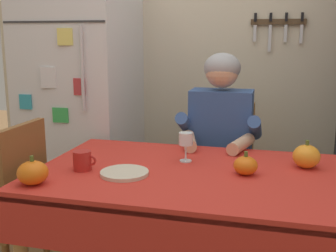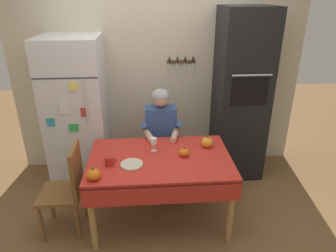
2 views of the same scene
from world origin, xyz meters
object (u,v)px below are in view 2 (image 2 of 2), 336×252
(chair_behind_person, at_px, (161,142))
(serving_tray, at_px, (132,164))
(pumpkin_small, at_px, (94,174))
(refrigerator, at_px, (77,113))
(pumpkin_large, at_px, (184,152))
(wine_glass, at_px, (154,142))
(wall_oven, at_px, (240,96))
(seated_person, at_px, (161,132))
(coffee_mug, at_px, (109,161))
(pumpkin_medium, at_px, (207,142))
(dining_table, at_px, (160,166))
(chair_left_side, at_px, (68,186))

(chair_behind_person, height_order, serving_tray, chair_behind_person)
(pumpkin_small, bearing_deg, refrigerator, 106.62)
(refrigerator, relative_size, chair_behind_person, 1.94)
(pumpkin_large, bearing_deg, wine_glass, 156.56)
(refrigerator, relative_size, wall_oven, 0.86)
(refrigerator, xyz_separation_m, seated_person, (0.99, -0.28, -0.16))
(coffee_mug, xyz_separation_m, pumpkin_large, (0.72, 0.12, -0.00))
(chair_behind_person, height_order, pumpkin_medium, chair_behind_person)
(coffee_mug, relative_size, pumpkin_large, 1.04)
(dining_table, distance_m, pumpkin_medium, 0.56)
(chair_behind_person, bearing_deg, dining_table, -93.20)
(refrigerator, xyz_separation_m, dining_table, (0.95, -0.88, -0.24))
(wine_glass, distance_m, serving_tray, 0.36)
(chair_behind_person, distance_m, wine_glass, 0.72)
(wall_oven, height_order, dining_table, wall_oven)
(wine_glass, distance_m, pumpkin_large, 0.33)
(pumpkin_small, height_order, serving_tray, pumpkin_small)
(chair_left_side, bearing_deg, pumpkin_small, -38.40)
(coffee_mug, bearing_deg, seated_person, 52.93)
(chair_left_side, relative_size, serving_tray, 4.35)
(wall_oven, distance_m, chair_behind_person, 1.15)
(wine_glass, bearing_deg, chair_left_side, -164.61)
(pumpkin_medium, bearing_deg, chair_left_side, -168.87)
(chair_left_side, relative_size, coffee_mug, 8.43)
(chair_behind_person, xyz_separation_m, pumpkin_large, (0.20, -0.76, 0.27))
(dining_table, relative_size, seated_person, 1.12)
(wine_glass, distance_m, pumpkin_small, 0.72)
(pumpkin_large, bearing_deg, pumpkin_medium, 33.24)
(chair_behind_person, distance_m, serving_tray, 0.98)
(serving_tray, bearing_deg, coffee_mug, 176.08)
(wine_glass, bearing_deg, pumpkin_medium, 4.46)
(refrigerator, bearing_deg, wine_glass, -38.94)
(pumpkin_small, bearing_deg, chair_left_side, 141.60)
(seated_person, bearing_deg, dining_table, -94.20)
(pumpkin_medium, xyz_separation_m, serving_tray, (-0.78, -0.31, -0.05))
(refrigerator, height_order, dining_table, refrigerator)
(seated_person, height_order, wine_glass, seated_person)
(seated_person, relative_size, coffee_mug, 11.29)
(seated_person, xyz_separation_m, wine_glass, (-0.10, -0.44, 0.11))
(dining_table, distance_m, pumpkin_large, 0.27)
(chair_behind_person, xyz_separation_m, coffee_mug, (-0.52, -0.88, 0.27))
(coffee_mug, xyz_separation_m, wine_glass, (0.42, 0.25, 0.06))
(dining_table, bearing_deg, wall_oven, 41.31)
(serving_tray, bearing_deg, pumpkin_medium, 21.70)
(dining_table, xyz_separation_m, chair_behind_person, (0.04, 0.79, -0.14))
(chair_behind_person, relative_size, pumpkin_large, 8.79)
(coffee_mug, distance_m, serving_tray, 0.21)
(chair_behind_person, bearing_deg, seated_person, -90.00)
(dining_table, distance_m, coffee_mug, 0.50)
(dining_table, xyz_separation_m, seated_person, (0.04, 0.60, 0.08))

